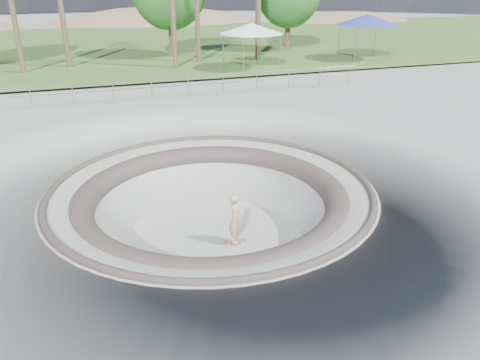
% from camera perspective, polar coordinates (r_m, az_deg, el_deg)
% --- Properties ---
extents(ground, '(180.00, 180.00, 0.00)m').
position_cam_1_polar(ground, '(14.82, -3.55, -0.97)').
color(ground, gray).
rests_on(ground, ground).
extents(skate_bowl, '(14.00, 14.00, 4.10)m').
position_cam_1_polar(skate_bowl, '(15.66, -3.38, -7.07)').
color(skate_bowl, gray).
rests_on(skate_bowl, ground).
extents(grass_strip, '(180.00, 36.00, 0.12)m').
position_cam_1_polar(grass_strip, '(47.55, -14.84, 15.61)').
color(grass_strip, '#396026').
rests_on(grass_strip, ground).
extents(distant_hills, '(103.20, 45.00, 28.60)m').
position_cam_1_polar(distant_hills, '(71.81, -12.78, 12.37)').
color(distant_hills, brown).
rests_on(distant_hills, ground).
extents(safety_railing, '(25.00, 0.06, 1.03)m').
position_cam_1_polar(safety_railing, '(25.87, -10.74, 10.96)').
color(safety_railing, gray).
rests_on(safety_railing, ground).
extents(skateboard, '(0.75, 0.28, 0.08)m').
position_cam_1_polar(skateboard, '(15.47, -0.58, -7.49)').
color(skateboard, olive).
rests_on(skateboard, ground).
extents(skater, '(0.57, 0.70, 1.67)m').
position_cam_1_polar(skater, '(15.05, -0.59, -4.71)').
color(skater, tan).
rests_on(skater, skateboard).
extents(canopy_white, '(5.89, 5.89, 3.03)m').
position_cam_1_polar(canopy_white, '(33.17, 1.37, 17.96)').
color(canopy_white, gray).
rests_on(canopy_white, ground).
extents(canopy_blue, '(6.50, 6.50, 3.31)m').
position_cam_1_polar(canopy_blue, '(38.47, 15.33, 18.32)').
color(canopy_blue, gray).
rests_on(canopy_blue, ground).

